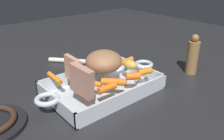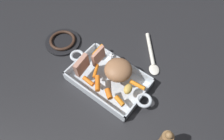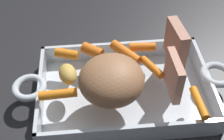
{
  "view_description": "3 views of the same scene",
  "coord_description": "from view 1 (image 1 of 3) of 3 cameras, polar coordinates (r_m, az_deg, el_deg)",
  "views": [
    {
      "loc": [
        0.4,
        0.52,
        0.36
      ],
      "look_at": [
        -0.02,
        0.03,
        0.08
      ],
      "focal_mm": 37.33,
      "sensor_mm": 36.0,
      "label": 1
    },
    {
      "loc": [
        -0.32,
        0.39,
        0.86
      ],
      "look_at": [
        -0.0,
        -0.03,
        0.06
      ],
      "focal_mm": 34.96,
      "sensor_mm": 36.0,
      "label": 2
    },
    {
      "loc": [
        -0.06,
        -0.38,
        0.48
      ],
      "look_at": [
        -0.03,
        -0.0,
        0.08
      ],
      "focal_mm": 47.58,
      "sensor_mm": 36.0,
      "label": 3
    }
  ],
  "objects": [
    {
      "name": "baby_carrot_center_left",
      "position": [
        0.64,
        -1.22,
        -4.45
      ],
      "size": [
        0.06,
        0.02,
        0.02
      ],
      "primitive_type": "cylinder",
      "rotation": [
        1.59,
        0.0,
        1.51
      ],
      "color": "orange",
      "rests_on": "roasting_dish"
    },
    {
      "name": "baby_carrot_southeast",
      "position": [
        0.72,
        -13.85,
        -1.9
      ],
      "size": [
        0.02,
        0.07,
        0.02
      ],
      "primitive_type": "cylinder",
      "rotation": [
        1.64,
        0.0,
        3.16
      ],
      "color": "orange",
      "rests_on": "roasting_dish"
    },
    {
      "name": "roast_slice_outer",
      "position": [
        0.69,
        -9.49,
        0.13
      ],
      "size": [
        0.02,
        0.08,
        0.08
      ],
      "primitive_type": "cube",
      "rotation": [
        -0.05,
        0.0,
        0.02
      ],
      "color": "tan",
      "rests_on": "roasting_dish"
    },
    {
      "name": "potato_corner",
      "position": [
        0.78,
        4.49,
        1.34
      ],
      "size": [
        0.04,
        0.06,
        0.03
      ],
      "primitive_type": "ellipsoid",
      "rotation": [
        0.0,
        0.0,
        1.81
      ],
      "color": "gold",
      "rests_on": "roasting_dish"
    },
    {
      "name": "baby_carrot_long",
      "position": [
        0.74,
        8.02,
        -0.4
      ],
      "size": [
        0.05,
        0.03,
        0.02
      ],
      "primitive_type": "cylinder",
      "rotation": [
        1.51,
        0.0,
        4.44
      ],
      "color": "orange",
      "rests_on": "roasting_dish"
    },
    {
      "name": "pepper_mill",
      "position": [
        0.9,
        19.14,
        3.24
      ],
      "size": [
        0.04,
        0.04,
        0.15
      ],
      "color": "olive",
      "rests_on": "ground_plane"
    },
    {
      "name": "roasting_dish",
      "position": [
        0.74,
        -2.23,
        -4.17
      ],
      "size": [
        0.44,
        0.22,
        0.05
      ],
      "color": "silver",
      "rests_on": "ground_plane"
    },
    {
      "name": "baby_carrot_short",
      "position": [
        0.68,
        -5.03,
        -2.99
      ],
      "size": [
        0.04,
        0.06,
        0.02
      ],
      "primitive_type": "cylinder",
      "rotation": [
        1.66,
        0.0,
        3.59
      ],
      "color": "orange",
      "rests_on": "roasting_dish"
    },
    {
      "name": "pork_roast",
      "position": [
        0.75,
        -2.01,
        2.14
      ],
      "size": [
        0.17,
        0.17,
        0.07
      ],
      "primitive_type": "ellipsoid",
      "rotation": [
        0.0,
        0.0,
        0.7
      ],
      "color": "#986846",
      "rests_on": "roasting_dish"
    },
    {
      "name": "baby_carrot_northwest",
      "position": [
        0.82,
        3.3,
        2.11
      ],
      "size": [
        0.07,
        0.02,
        0.02
      ],
      "primitive_type": "cylinder",
      "rotation": [
        1.54,
        0.0,
        4.79
      ],
      "color": "orange",
      "rests_on": "roasting_dish"
    },
    {
      "name": "serving_spoon",
      "position": [
        0.96,
        -7.2,
        2.04
      ],
      "size": [
        0.19,
        0.21,
        0.02
      ],
      "rotation": [
        0.0,
        0.0,
        2.29
      ],
      "color": "white",
      "rests_on": "ground_plane"
    },
    {
      "name": "ground_plane",
      "position": [
        0.75,
        -2.21,
        -5.21
      ],
      "size": [
        2.34,
        2.34,
        0.0
      ],
      "primitive_type": "plane",
      "color": "#232326"
    },
    {
      "name": "baby_carrot_northeast",
      "position": [
        0.67,
        0.47,
        -2.9
      ],
      "size": [
        0.06,
        0.07,
        0.02
      ],
      "primitive_type": "cylinder",
      "rotation": [
        1.6,
        0.0,
        0.7
      ],
      "color": "orange",
      "rests_on": "roasting_dish"
    },
    {
      "name": "roast_slice_thin",
      "position": [
        0.61,
        -7.43,
        -2.62
      ],
      "size": [
        0.03,
        0.09,
        0.08
      ],
      "primitive_type": "cube",
      "rotation": [
        0.06,
        0.0,
        3.23
      ],
      "color": "tan",
      "rests_on": "roasting_dish"
    },
    {
      "name": "baby_carrot_southwest",
      "position": [
        0.7,
        5.25,
        -1.49
      ],
      "size": [
        0.05,
        0.04,
        0.02
      ],
      "primitive_type": "cylinder",
      "rotation": [
        1.6,
        0.0,
        0.96
      ],
      "color": "orange",
      "rests_on": "roasting_dish"
    }
  ]
}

